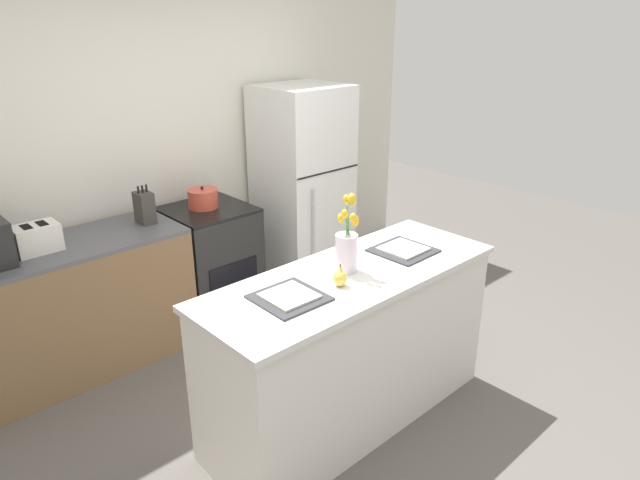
{
  "coord_description": "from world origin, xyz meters",
  "views": [
    {
      "loc": [
        -2.03,
        -1.94,
        2.27
      ],
      "look_at": [
        0.0,
        0.25,
        1.07
      ],
      "focal_mm": 32.0,
      "sensor_mm": 36.0,
      "label": 1
    }
  ],
  "objects": [
    {
      "name": "ground_plane",
      "position": [
        0.0,
        0.0,
        0.0
      ],
      "size": [
        10.0,
        10.0,
        0.0
      ],
      "primitive_type": "plane",
      "color": "#59544F"
    },
    {
      "name": "back_wall",
      "position": [
        0.0,
        2.0,
        1.35
      ],
      "size": [
        5.2,
        0.08,
        2.7
      ],
      "color": "silver",
      "rests_on": "ground_plane"
    },
    {
      "name": "kitchen_island",
      "position": [
        0.0,
        0.0,
        0.47
      ],
      "size": [
        1.8,
        0.66,
        0.95
      ],
      "color": "silver",
      "rests_on": "ground_plane"
    },
    {
      "name": "back_counter",
      "position": [
        -1.06,
        1.6,
        0.45
      ],
      "size": [
        1.68,
        0.6,
        0.9
      ],
      "color": "brown",
      "rests_on": "ground_plane"
    },
    {
      "name": "stove_range",
      "position": [
        0.1,
        1.6,
        0.45
      ],
      "size": [
        0.6,
        0.61,
        0.9
      ],
      "color": "black",
      "rests_on": "ground_plane"
    },
    {
      "name": "refrigerator",
      "position": [
        1.05,
        1.6,
        0.86
      ],
      "size": [
        0.68,
        0.67,
        1.72
      ],
      "color": "white",
      "rests_on": "ground_plane"
    },
    {
      "name": "flower_vase",
      "position": [
        0.01,
        0.04,
        1.09
      ],
      "size": [
        0.12,
        0.14,
        0.44
      ],
      "color": "silver",
      "rests_on": "kitchen_island"
    },
    {
      "name": "pear_figurine",
      "position": [
        -0.15,
        -0.07,
        0.99
      ],
      "size": [
        0.07,
        0.07,
        0.12
      ],
      "color": "#E5CC4C",
      "rests_on": "kitchen_island"
    },
    {
      "name": "plate_setting_left",
      "position": [
        -0.44,
        -0.0,
        0.96
      ],
      "size": [
        0.33,
        0.33,
        0.02
      ],
      "color": "#333338",
      "rests_on": "kitchen_island"
    },
    {
      "name": "plate_setting_right",
      "position": [
        0.44,
        -0.0,
        0.96
      ],
      "size": [
        0.33,
        0.33,
        0.02
      ],
      "color": "#333338",
      "rests_on": "kitchen_island"
    },
    {
      "name": "toaster",
      "position": [
        -1.11,
        1.6,
        0.98
      ],
      "size": [
        0.28,
        0.18,
        0.17
      ],
      "color": "silver",
      "rests_on": "back_counter"
    },
    {
      "name": "cooking_pot",
      "position": [
        0.09,
        1.63,
        0.97
      ],
      "size": [
        0.23,
        0.23,
        0.17
      ],
      "color": "#CC4C38",
      "rests_on": "stove_range"
    },
    {
      "name": "knife_block",
      "position": [
        -0.38,
        1.62,
        1.01
      ],
      "size": [
        0.1,
        0.14,
        0.27
      ],
      "color": "#3D3833",
      "rests_on": "back_counter"
    }
  ]
}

